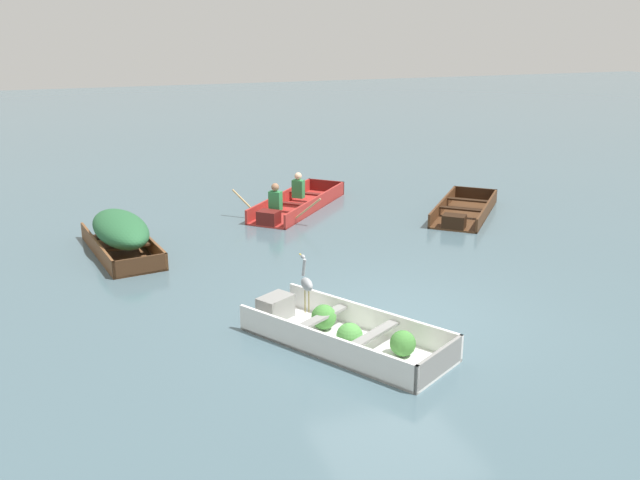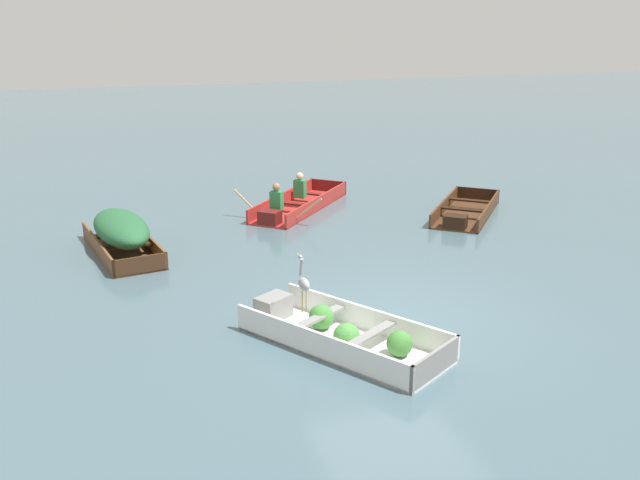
{
  "view_description": "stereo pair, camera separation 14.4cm",
  "coord_description": "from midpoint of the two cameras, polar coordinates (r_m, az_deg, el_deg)",
  "views": [
    {
      "loc": [
        -4.6,
        -9.51,
        4.59
      ],
      "look_at": [
        -0.27,
        3.1,
        0.35
      ],
      "focal_mm": 40.0,
      "sensor_mm": 36.0,
      "label": 1
    },
    {
      "loc": [
        -4.46,
        -9.55,
        4.59
      ],
      "look_at": [
        -0.27,
        3.1,
        0.35
      ],
      "focal_mm": 40.0,
      "sensor_mm": 36.0,
      "label": 2
    }
  ],
  "objects": [
    {
      "name": "heron_on_dinghy",
      "position": [
        10.31,
        -1.49,
        -3.4
      ],
      "size": [
        0.15,
        0.45,
        0.84
      ],
      "color": "olive",
      "rests_on": "dinghy_white_foreground"
    },
    {
      "name": "skiff_wooden_brown_near_moored",
      "position": [
        14.76,
        -15.95,
        0.65
      ],
      "size": [
        1.49,
        3.01,
        0.81
      ],
      "color": "brown",
      "rests_on": "ground"
    },
    {
      "name": "rowboat_red_with_crew",
      "position": [
        17.38,
        -2.28,
        2.92
      ],
      "size": [
        3.28,
        3.39,
        0.91
      ],
      "color": "#AD2D28",
      "rests_on": "ground"
    },
    {
      "name": "skiff_dark_varnish_mid_moored",
      "position": [
        17.26,
        11.17,
        2.25
      ],
      "size": [
        2.78,
        3.0,
        0.33
      ],
      "color": "#4C2D19",
      "rests_on": "ground"
    },
    {
      "name": "ground_plane",
      "position": [
        11.51,
        5.96,
        -5.97
      ],
      "size": [
        80.0,
        80.0,
        0.0
      ],
      "primitive_type": "plane",
      "color": "#47606B"
    },
    {
      "name": "dinghy_white_foreground",
      "position": [
        10.44,
        1.45,
        -7.42
      ],
      "size": [
        2.67,
        3.28,
        0.42
      ],
      "color": "white",
      "rests_on": "ground"
    }
  ]
}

